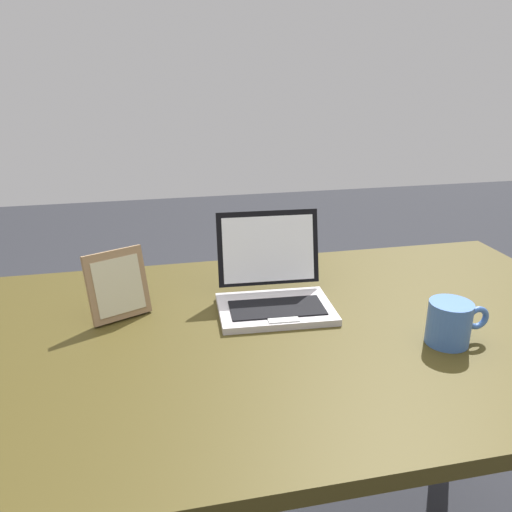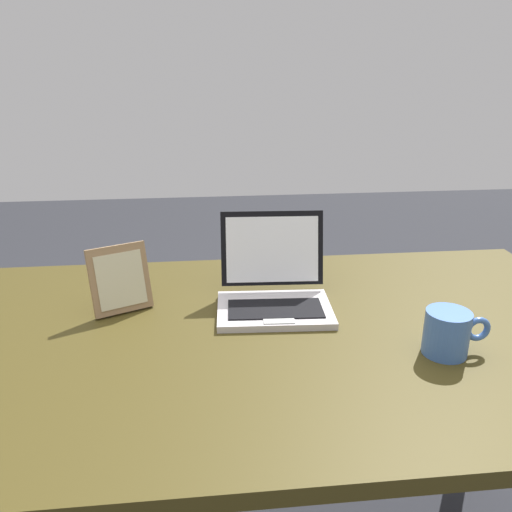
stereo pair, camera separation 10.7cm
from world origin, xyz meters
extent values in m
cube|color=#3E3513|center=(0.00, 0.00, 0.70)|extent=(1.42, 0.81, 0.03)
cylinder|color=black|center=(-0.65, 0.35, 0.34)|extent=(0.06, 0.06, 0.68)
cylinder|color=black|center=(0.65, 0.35, 0.34)|extent=(0.06, 0.06, 0.68)
cube|color=#BCB6BA|center=(0.00, 0.08, 0.72)|extent=(0.25, 0.18, 0.01)
cube|color=black|center=(0.00, 0.06, 0.73)|extent=(0.20, 0.10, 0.00)
cube|color=#B6B8B4|center=(0.00, 0.01, 0.73)|extent=(0.06, 0.03, 0.00)
cube|color=black|center=(0.01, 0.18, 0.82)|extent=(0.23, 0.06, 0.16)
cube|color=white|center=(0.01, 0.17, 0.82)|extent=(0.21, 0.05, 0.14)
cube|color=#59CCF2|center=(0.01, 0.17, 0.81)|extent=(0.19, 0.01, 0.01)
cube|color=#8D6D4A|center=(-0.32, 0.12, 0.78)|extent=(0.13, 0.09, 0.14)
cube|color=beige|center=(-0.32, 0.12, 0.78)|extent=(0.10, 0.07, 0.11)
cube|color=#8D6D4A|center=(-0.33, 0.15, 0.73)|extent=(0.02, 0.02, 0.03)
cylinder|color=#3E67AF|center=(0.29, -0.12, 0.75)|extent=(0.08, 0.08, 0.08)
torus|color=#3E67AF|center=(0.34, -0.12, 0.76)|extent=(0.05, 0.01, 0.05)
camera|label=1|loc=(-0.25, -0.88, 1.21)|focal=36.13mm
camera|label=2|loc=(-0.14, -0.90, 1.21)|focal=36.13mm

